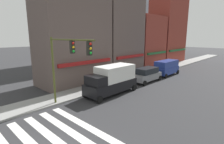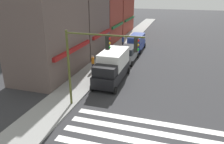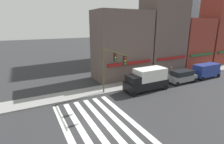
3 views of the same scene
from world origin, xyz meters
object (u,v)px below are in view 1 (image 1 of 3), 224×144
(traffic_signal, at_px, (66,58))
(pedestrian_blue_shirt, at_px, (156,66))
(suv_grey, at_px, (147,74))
(box_truck_black, at_px, (112,79))
(pedestrian_grey_coat, at_px, (132,70))
(van_blue, at_px, (167,67))
(pedestrian_orange_vest, at_px, (106,77))

(traffic_signal, bearing_deg, pedestrian_blue_shirt, 8.18)
(suv_grey, bearing_deg, box_truck_black, -179.14)
(box_truck_black, bearing_deg, pedestrian_blue_shirt, 10.03)
(pedestrian_grey_coat, bearing_deg, van_blue, -26.39)
(pedestrian_orange_vest, bearing_deg, box_truck_black, 37.04)
(traffic_signal, distance_m, pedestrian_blue_shirt, 19.61)
(box_truck_black, relative_size, van_blue, 1.24)
(traffic_signal, distance_m, suv_grey, 13.11)
(box_truck_black, height_order, pedestrian_grey_coat, box_truck_black)
(box_truck_black, bearing_deg, traffic_signal, -175.54)
(box_truck_black, height_order, suv_grey, box_truck_black)
(suv_grey, relative_size, pedestrian_orange_vest, 2.67)
(traffic_signal, distance_m, box_truck_black, 6.43)
(pedestrian_grey_coat, bearing_deg, traffic_signal, -158.96)
(pedestrian_orange_vest, height_order, pedestrian_blue_shirt, same)
(suv_grey, bearing_deg, pedestrian_orange_vest, 151.88)
(box_truck_black, relative_size, suv_grey, 1.31)
(box_truck_black, bearing_deg, suv_grey, 0.19)
(van_blue, xyz_separation_m, pedestrian_orange_vest, (-10.82, 2.82, -0.21))
(pedestrian_grey_coat, height_order, pedestrian_blue_shirt, same)
(pedestrian_grey_coat, relative_size, pedestrian_orange_vest, 1.00)
(suv_grey, distance_m, van_blue, 5.73)
(suv_grey, height_order, pedestrian_blue_shirt, suv_grey)
(pedestrian_blue_shirt, bearing_deg, pedestrian_grey_coat, -150.26)
(box_truck_black, bearing_deg, pedestrian_grey_coat, 22.35)
(box_truck_black, xyz_separation_m, pedestrian_grey_coat, (7.72, 3.14, -0.51))
(traffic_signal, bearing_deg, pedestrian_orange_vest, 23.28)
(box_truck_black, xyz_separation_m, pedestrian_blue_shirt, (13.39, 2.32, -0.51))
(suv_grey, height_order, pedestrian_grey_coat, suv_grey)
(suv_grey, relative_size, pedestrian_grey_coat, 2.67)
(box_truck_black, xyz_separation_m, pedestrian_orange_vest, (1.81, 2.82, -0.51))
(van_blue, height_order, pedestrian_orange_vest, van_blue)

